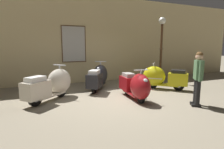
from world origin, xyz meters
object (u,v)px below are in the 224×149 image
(scooter_1, at_px, (99,77))
(scooter_2, at_px, (136,86))
(scooter_3, at_px, (161,77))
(lamppost, at_px, (161,45))
(scooter_0, at_px, (53,84))
(visitor_0, at_px, (198,75))

(scooter_1, height_order, scooter_2, scooter_1)
(scooter_1, xyz_separation_m, scooter_2, (0.59, -1.90, -0.03))
(scooter_3, bearing_deg, lamppost, -82.00)
(scooter_1, height_order, scooter_3, scooter_1)
(scooter_0, relative_size, scooter_3, 1.08)
(scooter_1, distance_m, visitor_0, 3.58)
(scooter_3, height_order, visitor_0, visitor_0)
(scooter_0, height_order, scooter_1, scooter_0)
(scooter_0, relative_size, visitor_0, 1.09)
(scooter_2, relative_size, scooter_3, 1.08)
(scooter_0, xyz_separation_m, scooter_2, (2.37, -1.04, -0.04))
(scooter_3, bearing_deg, scooter_0, 42.66)
(scooter_1, bearing_deg, visitor_0, -115.79)
(visitor_0, bearing_deg, scooter_3, -65.42)
(scooter_2, bearing_deg, scooter_0, -109.98)
(scooter_2, bearing_deg, scooter_3, 123.06)
(scooter_2, xyz_separation_m, lamppost, (2.59, 2.21, 1.30))
(lamppost, bearing_deg, scooter_2, -139.46)
(scooter_0, bearing_deg, visitor_0, -72.16)
(scooter_1, bearing_deg, scooter_3, -81.24)
(scooter_3, xyz_separation_m, lamppost, (0.93, 1.28, 1.29))
(scooter_2, xyz_separation_m, scooter_3, (1.65, 0.93, 0.01))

